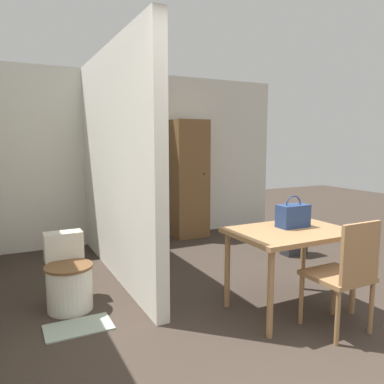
% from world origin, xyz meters
% --- Properties ---
extents(wall_back, '(4.93, 0.12, 2.50)m').
position_xyz_m(wall_back, '(0.00, 4.14, 1.25)').
color(wall_back, silver).
rests_on(wall_back, ground_plane).
extents(partition_wall, '(0.12, 2.74, 2.50)m').
position_xyz_m(partition_wall, '(-0.69, 2.71, 1.25)').
color(partition_wall, silver).
rests_on(partition_wall, ground_plane).
extents(dining_table, '(1.02, 0.73, 0.73)m').
position_xyz_m(dining_table, '(0.41, 1.09, 0.64)').
color(dining_table, '#997047').
rests_on(dining_table, ground_plane).
extents(wooden_chair, '(0.43, 0.43, 0.91)m').
position_xyz_m(wooden_chair, '(0.51, 0.59, 0.49)').
color(wooden_chair, '#997047').
rests_on(wooden_chair, ground_plane).
extents(toilet, '(0.42, 0.57, 0.65)m').
position_xyz_m(toilet, '(-1.33, 2.04, 0.27)').
color(toilet, silver).
rests_on(toilet, ground_plane).
extents(handbag, '(0.29, 0.15, 0.29)m').
position_xyz_m(handbag, '(0.50, 1.17, 0.84)').
color(handbag, navy).
rests_on(handbag, dining_table).
extents(wooden_cabinet, '(0.53, 0.43, 1.82)m').
position_xyz_m(wooden_cabinet, '(0.79, 3.85, 0.91)').
color(wooden_cabinet, brown).
rests_on(wooden_cabinet, ground_plane).
extents(bath_mat, '(0.53, 0.31, 0.01)m').
position_xyz_m(bath_mat, '(-1.33, 1.60, 0.01)').
color(bath_mat, '#99A899').
rests_on(bath_mat, ground_plane).
extents(space_heater, '(0.32, 0.18, 0.59)m').
position_xyz_m(space_heater, '(1.60, 2.35, 0.29)').
color(space_heater, '#2D2D33').
rests_on(space_heater, ground_plane).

